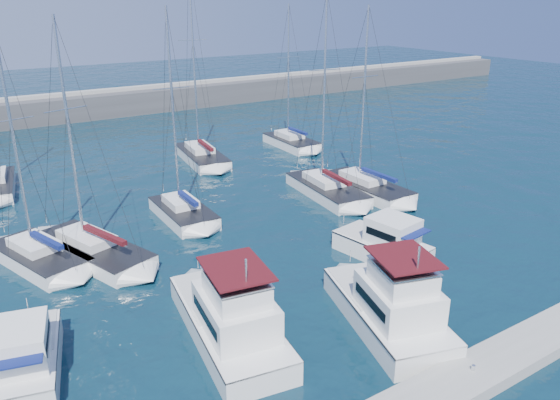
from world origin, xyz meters
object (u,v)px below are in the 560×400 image
sailboat_back_b (201,155)px  sailboat_back_c (291,142)px  motor_yacht_port_outer (22,359)px  motor_yacht_port_inner (231,320)px  motor_yacht_stbd_outer (385,244)px  motor_yacht_stbd_inner (391,308)px  sailboat_mid_c (183,212)px  sailboat_mid_b (93,250)px  sailboat_mid_d (327,189)px  sailboat_mid_e (366,187)px  sailboat_mid_a (39,257)px

sailboat_back_b → sailboat_back_c: bearing=5.7°
motor_yacht_port_outer → motor_yacht_port_inner: 8.97m
motor_yacht_port_inner → sailboat_back_b: size_ratio=0.53×
motor_yacht_port_outer → motor_yacht_stbd_outer: (20.67, 0.07, 0.00)m
motor_yacht_stbd_inner → sailboat_mid_c: bearing=115.3°
motor_yacht_stbd_inner → motor_yacht_stbd_outer: (5.06, 5.76, -0.19)m
motor_yacht_stbd_outer → sailboat_mid_b: sailboat_mid_b is taller
motor_yacht_port_inner → motor_yacht_stbd_outer: bearing=20.7°
sailboat_mid_d → sailboat_mid_e: size_ratio=1.06×
motor_yacht_stbd_inner → sailboat_mid_c: 18.59m
sailboat_mid_e → sailboat_back_c: (3.05, 15.36, 0.01)m
sailboat_back_c → sailboat_mid_e: bearing=-99.6°
motor_yacht_port_inner → sailboat_mid_d: 20.84m
sailboat_mid_d → sailboat_back_b: size_ratio=0.87×
sailboat_back_b → sailboat_mid_d: bearing=-65.6°
motor_yacht_port_inner → sailboat_mid_b: bearing=112.9°
sailboat_back_b → sailboat_back_c: (10.40, -0.34, -0.02)m
motor_yacht_port_inner → sailboat_mid_d: (15.92, 13.42, -0.60)m
sailboat_back_c → sailboat_mid_d: bearing=-111.8°
motor_yacht_stbd_inner → sailboat_mid_b: size_ratio=0.61×
motor_yacht_stbd_inner → sailboat_back_c: bearing=80.4°
motor_yacht_stbd_outer → sailboat_mid_d: bearing=61.1°
motor_yacht_port_inner → sailboat_mid_e: size_ratio=0.65×
motor_yacht_stbd_inner → motor_yacht_stbd_outer: motor_yacht_stbd_inner is taller
motor_yacht_port_outer → sailboat_mid_a: size_ratio=0.47×
sailboat_mid_d → sailboat_back_c: size_ratio=1.07×
sailboat_mid_d → sailboat_mid_c: bearing=178.2°
motor_yacht_port_inner → sailboat_mid_b: sailboat_mid_b is taller
sailboat_mid_a → sailboat_mid_c: size_ratio=0.93×
motor_yacht_stbd_outer → motor_yacht_stbd_inner: bearing=-140.7°
sailboat_mid_e → motor_yacht_port_inner: bearing=-148.5°
sailboat_mid_d → sailboat_mid_a: bearing=-173.1°
motor_yacht_stbd_inner → sailboat_back_b: sailboat_back_b is taller
motor_yacht_stbd_inner → motor_yacht_stbd_outer: bearing=65.2°
sailboat_mid_b → sailboat_mid_c: bearing=2.2°
motor_yacht_stbd_inner → sailboat_back_b: 31.42m
motor_yacht_port_outer → sailboat_mid_a: (2.61, 10.75, -0.42)m
sailboat_mid_c → sailboat_mid_d: bearing=-6.6°
motor_yacht_port_inner → sailboat_back_c: bearing=60.3°
motor_yacht_stbd_inner → sailboat_mid_e: size_ratio=0.60×
motor_yacht_port_inner → motor_yacht_stbd_inner: (6.97, -3.26, -0.00)m
motor_yacht_stbd_outer → motor_yacht_port_outer: bearing=170.8°
motor_yacht_port_outer → sailboat_back_c: (30.63, 25.04, -0.41)m
sailboat_mid_a → sailboat_mid_d: (21.95, 0.25, 0.01)m
sailboat_mid_e → sailboat_back_b: 17.34m
motor_yacht_port_outer → sailboat_mid_c: bearing=58.9°
motor_yacht_port_outer → sailboat_mid_a: bearing=90.5°
sailboat_mid_a → sailboat_mid_e: (24.97, -1.07, -0.00)m
motor_yacht_stbd_inner → motor_yacht_stbd_outer: size_ratio=1.45×
sailboat_mid_b → sailboat_mid_e: 22.02m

